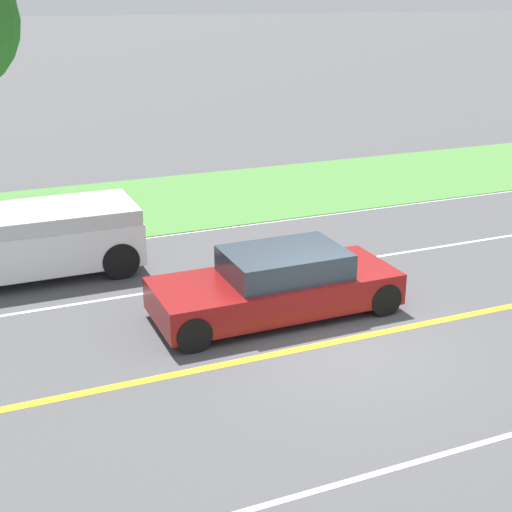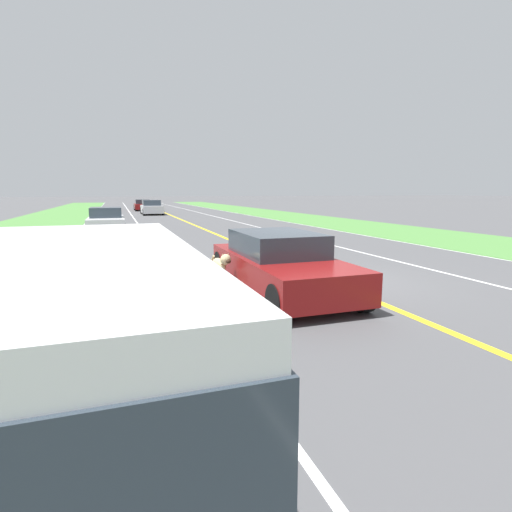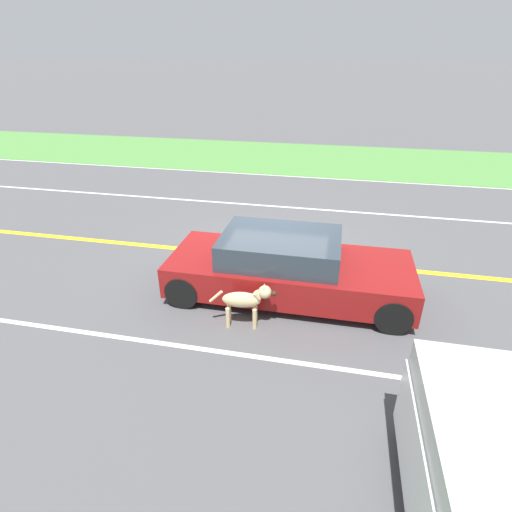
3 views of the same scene
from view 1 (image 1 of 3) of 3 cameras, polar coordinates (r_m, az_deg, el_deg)
The scene contains 8 objects.
ground_plane at distance 13.01m, azimuth 6.60°, elevation -6.81°, with size 400.00×400.00×0.00m, color #4C4C4F.
centre_divider_line at distance 13.01m, azimuth 6.60°, elevation -6.79°, with size 0.18×160.00×0.01m, color yellow.
lane_edge_line_right at distance 18.93m, azimuth -3.76°, elevation 2.11°, with size 0.14×160.00×0.01m, color white.
lane_dash_same_dir at distance 15.86m, azimuth 0.44°, elevation -1.52°, with size 0.10×160.00×0.01m, color white.
lane_dash_oncoming at distance 10.55m, azimuth 16.19°, elevation -14.58°, with size 0.10×160.00×0.01m, color white.
grass_verge_right at distance 21.66m, azimuth -6.40°, elevation 4.41°, with size 6.00×160.00×0.03m, color #4C843D.
ego_car at distance 13.75m, azimuth 1.71°, elevation -2.30°, with size 1.91×4.74×1.30m.
dog at distance 15.00m, azimuth 1.75°, elevation -0.61°, with size 0.33×1.21×0.87m.
Camera 1 is at (-10.01, 5.84, 5.90)m, focal length 50.00 mm.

